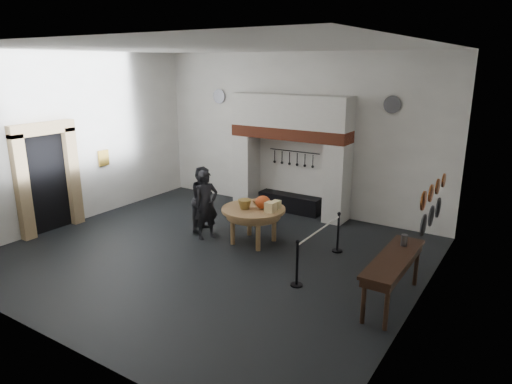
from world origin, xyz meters
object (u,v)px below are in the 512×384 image
Objects in this scene: work_table at (253,209)px; barrier_post_far at (338,233)px; iron_range at (290,203)px; visitor_near at (206,205)px; side_table at (394,258)px; barrier_post_near at (297,264)px; visitor_far at (204,199)px.

barrier_post_far is (1.93, 0.58, -0.39)m from work_table.
iron_range is 1.11× the size of visitor_near.
side_table reaches higher than work_table.
barrier_post_near is at bearing -36.32° from work_table.
visitor_near is 1.91× the size of barrier_post_far.
work_table is 2.42m from barrier_post_near.
iron_range is 1.25× the size of work_table.
iron_range is 2.11× the size of barrier_post_far.
visitor_far reaches higher than work_table.
iron_range is at bearing 120.33° from barrier_post_near.
side_table and barrier_post_far have the same top height.
work_table is (0.43, -2.62, 0.59)m from iron_range.
side_table is 2.44× the size of barrier_post_far.
barrier_post_far is at bearing -40.77° from iron_range.
visitor_near reaches higher than visitor_far.
visitor_near reaches higher than side_table.
barrier_post_near is (1.93, -1.42, -0.39)m from work_table.
work_table is at bearing -47.63° from visitor_near.
barrier_post_near is at bearing -168.60° from side_table.
iron_range is at bearing 99.41° from work_table.
visitor_far reaches higher than iron_range.
side_table is at bearing -43.50° from barrier_post_far.
work_table is 0.90× the size of visitor_far.
iron_range is 1.13× the size of visitor_far.
visitor_near is (-1.14, -0.37, 0.02)m from work_table.
barrier_post_far reaches higher than work_table.
barrier_post_far is (3.07, 0.95, -0.41)m from visitor_near.
visitor_near is at bearing 161.09° from barrier_post_near.
barrier_post_far is at bearing 136.50° from side_table.
side_table and barrier_post_near have the same top height.
visitor_far is (-0.40, 0.40, -0.02)m from visitor_near.
iron_range is 3.13m from barrier_post_far.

